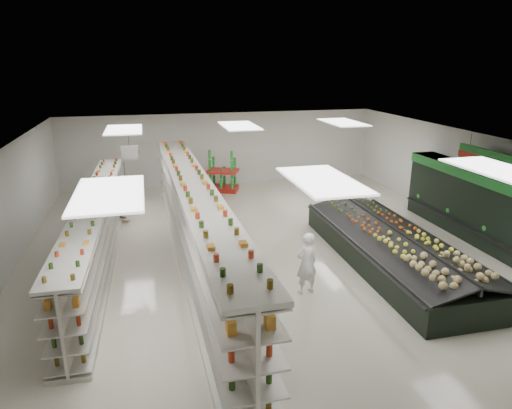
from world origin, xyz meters
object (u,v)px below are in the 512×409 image
object	(u,v)px
gondola_left	(98,233)
shopper_main	(307,263)
gondola_center	(195,226)
shopper_background	(124,198)
produce_island	(393,247)
soda_endcap	(223,173)

from	to	relation	value
gondola_left	shopper_main	distance (m)	5.88
gondola_center	gondola_left	bearing A→B (deg)	164.38
shopper_main	shopper_background	xyz separation A→B (m)	(-4.42, 6.55, 0.04)
gondola_center	shopper_background	xyz separation A→B (m)	(-2.04, 4.11, -0.24)
gondola_center	shopper_background	size ratio (longest dim) A/B	8.14
gondola_center	produce_island	size ratio (longest dim) A/B	1.90
soda_endcap	shopper_main	bearing A→B (deg)	-87.43
shopper_background	soda_endcap	bearing A→B (deg)	-66.03
gondola_left	soda_endcap	size ratio (longest dim) A/B	6.33
produce_island	shopper_background	xyz separation A→B (m)	(-7.33, 5.52, 0.34)
gondola_left	produce_island	xyz separation A→B (m)	(7.90, -2.07, -0.36)
soda_endcap	shopper_main	xyz separation A→B (m)	(0.42, -9.42, -0.03)
gondola_left	shopper_background	distance (m)	3.49
gondola_center	produce_island	world-z (taller)	gondola_center
gondola_left	shopper_background	world-z (taller)	gondola_left
soda_endcap	shopper_main	world-z (taller)	soda_endcap
gondola_center	shopper_main	size ratio (longest dim) A/B	8.59
shopper_main	produce_island	bearing A→B (deg)	-173.53
gondola_center	shopper_main	world-z (taller)	gondola_center
shopper_main	gondola_left	bearing A→B (deg)	-44.81
gondola_center	shopper_main	xyz separation A→B (m)	(2.39, -2.43, -0.28)
soda_endcap	shopper_main	distance (m)	9.43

